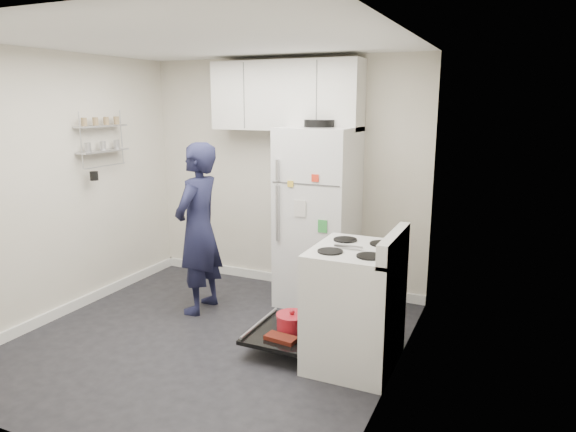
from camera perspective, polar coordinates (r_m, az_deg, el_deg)
The scene contains 7 objects.
room at distance 4.32m, azimuth -9.51°, elevation 1.31°, with size 3.21×3.21×2.51m.
electric_range at distance 4.11m, azimuth 7.29°, elevation -10.02°, with size 0.66×0.76×1.10m.
open_oven_door at distance 4.42m, azimuth 0.00°, elevation -12.28°, with size 0.55×0.70×0.21m.
refrigerator at distance 5.20m, azimuth 3.37°, elevation -0.03°, with size 0.72×0.74×1.87m.
upper_cabinets at distance 5.41m, azimuth -0.23°, elevation 13.23°, with size 1.60×0.33×0.70m, color silver.
wall_shelf_rack at distance 5.56m, azimuth -20.02°, elevation 8.09°, with size 0.14×0.60×0.61m.
person at distance 5.05m, azimuth -9.93°, elevation -1.40°, with size 0.61×0.40×1.67m, color #171934.
Camera 1 is at (2.34, -3.49, 2.05)m, focal length 32.00 mm.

